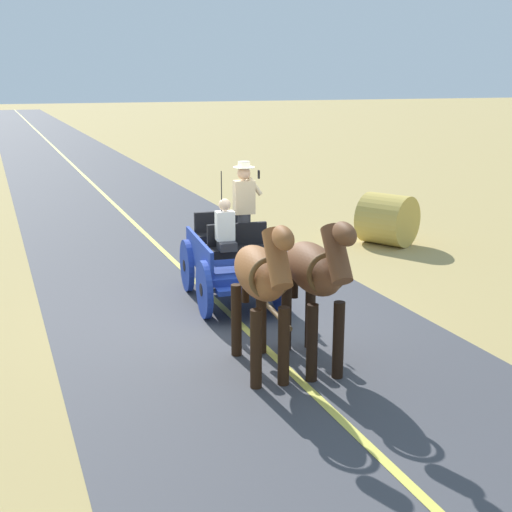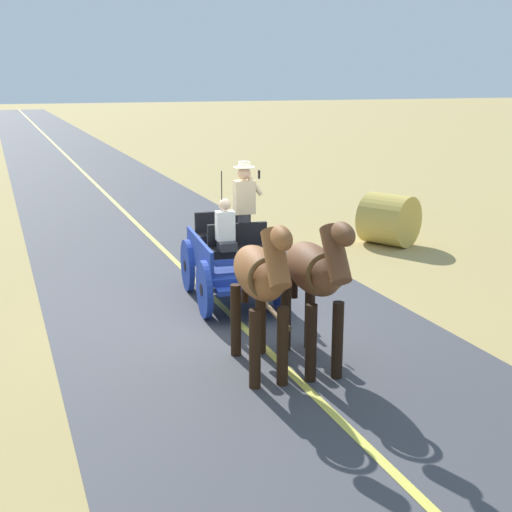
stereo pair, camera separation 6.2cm
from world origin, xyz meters
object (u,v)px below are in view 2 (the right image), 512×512
horse_drawn_carriage (233,257)px  hay_bale (389,220)px  horse_off_side (260,278)px  horse_near_side (314,274)px

horse_drawn_carriage → hay_bale: horse_drawn_carriage is taller
horse_off_side → hay_bale: size_ratio=1.84×
horse_drawn_carriage → horse_off_side: horse_drawn_carriage is taller
horse_drawn_carriage → horse_near_side: (-0.09, 3.05, 0.51)m
horse_near_side → horse_off_side: size_ratio=1.00×
hay_bale → horse_drawn_carriage: bearing=29.2°
horse_off_side → hay_bale: (-5.48, -5.68, -0.72)m
horse_near_side → hay_bale: size_ratio=1.84×
horse_drawn_carriage → hay_bale: 5.54m
hay_bale → horse_off_side: bearing=46.0°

